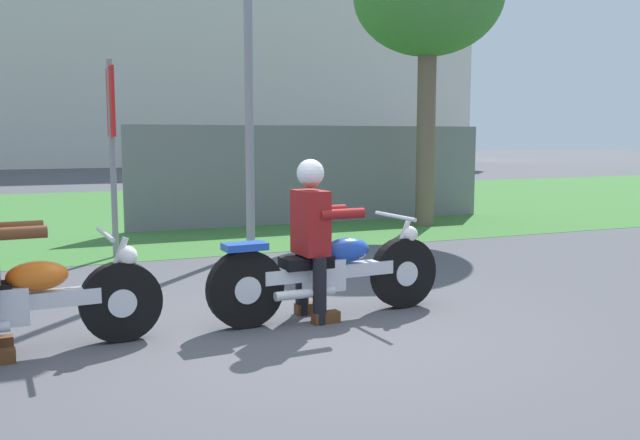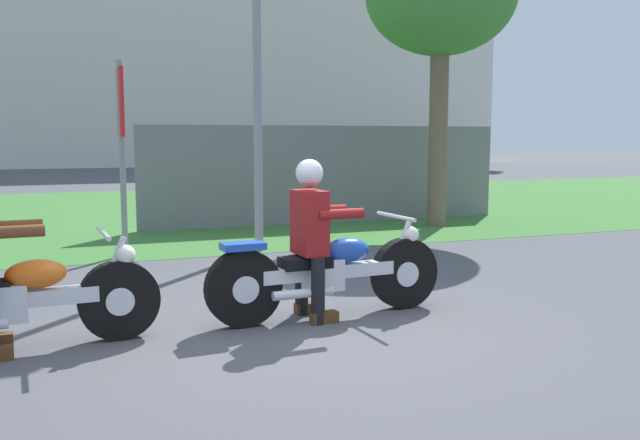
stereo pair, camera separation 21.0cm
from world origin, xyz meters
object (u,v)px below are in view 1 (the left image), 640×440
(motorcycle_lead, at_px, (330,273))
(motorcycle_follow, at_px, (13,303))
(sign_banner, at_px, (112,127))
(rider_lead, at_px, (312,226))

(motorcycle_lead, xyz_separation_m, motorcycle_follow, (-2.57, -0.08, -0.01))
(motorcycle_lead, height_order, sign_banner, sign_banner)
(motorcycle_follow, xyz_separation_m, sign_banner, (1.19, 4.02, 1.33))
(rider_lead, xyz_separation_m, sign_banner, (-1.22, 3.95, 0.90))
(motorcycle_lead, height_order, rider_lead, rider_lead)
(motorcycle_lead, bearing_deg, rider_lead, 179.20)
(rider_lead, bearing_deg, motorcycle_follow, 178.55)
(motorcycle_lead, relative_size, rider_lead, 1.59)
(rider_lead, height_order, sign_banner, sign_banner)
(motorcycle_lead, relative_size, sign_banner, 0.86)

